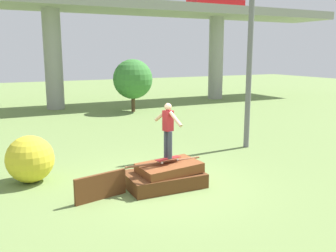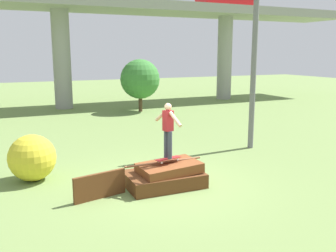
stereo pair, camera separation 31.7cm
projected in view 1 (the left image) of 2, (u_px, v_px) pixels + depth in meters
The scene contains 10 objects.
ground_plane at pixel (164, 186), 10.05m from camera, with size 80.00×80.00×0.00m, color olive.
scrap_pile at pixel (165, 176), 9.99m from camera, with size 2.18×1.38×0.69m.
scrap_plank_loose at pixel (101, 187), 9.08m from camera, with size 1.36×0.39×0.64m.
skateboard at pixel (168, 159), 9.89m from camera, with size 0.76×0.32×0.09m.
skater at pixel (168, 127), 9.72m from camera, with size 0.29×1.12×1.47m.
highway_overpass at pixel (50, 12), 22.73m from camera, with size 44.00×4.38×6.78m.
car_on_overpass_left at pixel (215, 1), 28.25m from camera, with size 4.22×1.72×1.36m.
utility_pole at pixel (250, 58), 13.56m from camera, with size 1.30×0.20×6.42m.
tree_behind_left at pixel (133, 79), 22.34m from camera, with size 2.36×2.36×3.15m.
bush_yellow_flowering at pixel (30, 159), 10.24m from camera, with size 1.30×1.30×1.30m.
Camera 1 is at (-4.17, -8.60, 3.51)m, focal length 40.00 mm.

